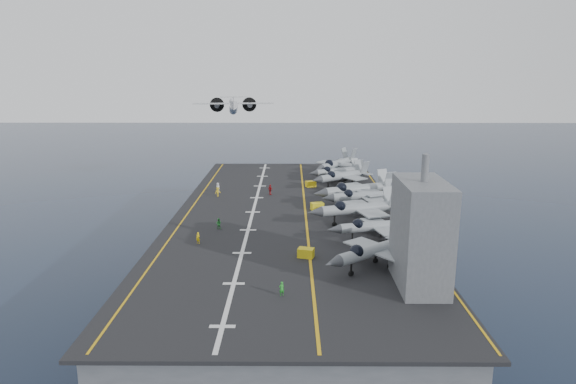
{
  "coord_description": "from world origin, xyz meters",
  "views": [
    {
      "loc": [
        0.53,
        -84.41,
        34.33
      ],
      "look_at": [
        0.0,
        4.0,
        13.0
      ],
      "focal_mm": 32.0,
      "sensor_mm": 36.0,
      "label": 1
    }
  ],
  "objects": [
    {
      "name": "tow_cart_c",
      "position": [
        4.62,
        19.42,
        11.01
      ],
      "size": [
        2.35,
        1.93,
        1.21
      ],
      "primitive_type": null,
      "color": "yellow",
      "rests_on": "flight_deck"
    },
    {
      "name": "deck_edge_stbd",
      "position": [
        18.5,
        0.0,
        10.42
      ],
      "size": [
        0.25,
        90.0,
        0.02
      ],
      "primitive_type": "cube",
      "color": "gold",
      "rests_on": "flight_deck"
    },
    {
      "name": "fighter_jet_7",
      "position": [
        10.98,
        25.92,
        12.61
      ],
      "size": [
        15.06,
        12.84,
        4.42
      ],
      "primitive_type": null,
      "color": "gray",
      "rests_on": "flight_deck"
    },
    {
      "name": "crew_6",
      "position": [
        -0.47,
        -33.08,
        11.21
      ],
      "size": [
        1.15,
        1.01,
        1.61
      ],
      "primitive_type": "imported",
      "color": "green",
      "rests_on": "flight_deck"
    },
    {
      "name": "foul_line",
      "position": [
        3.0,
        0.0,
        10.42
      ],
      "size": [
        0.35,
        90.0,
        0.02
      ],
      "primitive_type": "cube",
      "color": "gold",
      "rests_on": "flight_deck"
    },
    {
      "name": "hull",
      "position": [
        0.0,
        0.0,
        5.0
      ],
      "size": [
        36.0,
        90.0,
        10.0
      ],
      "primitive_type": "cube",
      "color": "#56595E",
      "rests_on": "ground"
    },
    {
      "name": "crew_1",
      "position": [
        -12.49,
        -16.18,
        11.22
      ],
      "size": [
        1.16,
        0.99,
        1.64
      ],
      "primitive_type": "imported",
      "color": "yellow",
      "rests_on": "flight_deck"
    },
    {
      "name": "fighter_jet_6",
      "position": [
        11.29,
        19.43,
        12.9
      ],
      "size": [
        17.27,
        16.23,
        4.99
      ],
      "primitive_type": null,
      "color": "#959DA6",
      "rests_on": "flight_deck"
    },
    {
      "name": "ground",
      "position": [
        0.0,
        0.0,
        0.0
      ],
      "size": [
        500.0,
        500.0,
        0.0
      ],
      "primitive_type": "plane",
      "color": "#142135",
      "rests_on": "ground"
    },
    {
      "name": "fighter_jet_5",
      "position": [
        12.83,
        6.08,
        13.21
      ],
      "size": [
        19.2,
        16.46,
        5.63
      ],
      "primitive_type": null,
      "color": "#959CA5",
      "rests_on": "flight_deck"
    },
    {
      "name": "fighter_jet_8",
      "position": [
        11.06,
        31.59,
        13.16
      ],
      "size": [
        17.76,
        19.09,
        5.52
      ],
      "primitive_type": null,
      "color": "#8E959F",
      "rests_on": "flight_deck"
    },
    {
      "name": "tow_cart_a",
      "position": [
        2.48,
        -21.48,
        11.01
      ],
      "size": [
        2.32,
        1.83,
        1.22
      ],
      "primitive_type": null,
      "color": "gold",
      "rests_on": "flight_deck"
    },
    {
      "name": "fighter_jet_2",
      "position": [
        12.73,
        -14.7,
        12.69
      ],
      "size": [
        14.96,
        11.83,
        4.57
      ],
      "primitive_type": null,
      "color": "#8F989F",
      "rests_on": "flight_deck"
    },
    {
      "name": "tow_cart_b",
      "position": [
        5.09,
        1.62,
        11.03
      ],
      "size": [
        2.4,
        1.9,
        1.26
      ],
      "primitive_type": null,
      "color": "yellow",
      "rests_on": "flight_deck"
    },
    {
      "name": "fighter_jet_3",
      "position": [
        11.41,
        -6.61,
        13.08
      ],
      "size": [
        17.81,
        14.42,
        5.37
      ],
      "primitive_type": null,
      "color": "#959EA4",
      "rests_on": "flight_deck"
    },
    {
      "name": "landing_centerline",
      "position": [
        -6.0,
        0.0,
        10.42
      ],
      "size": [
        0.5,
        90.0,
        0.02
      ],
      "primitive_type": "cube",
      "color": "silver",
      "rests_on": "flight_deck"
    },
    {
      "name": "island_superstructure",
      "position": [
        15.0,
        -30.0,
        17.9
      ],
      "size": [
        5.0,
        10.0,
        15.0
      ],
      "primitive_type": null,
      "color": "#56595E",
      "rests_on": "flight_deck"
    },
    {
      "name": "crew_5",
      "position": [
        -13.96,
        14.33,
        11.38
      ],
      "size": [
        1.19,
        1.39,
        1.97
      ],
      "primitive_type": "imported",
      "color": "silver",
      "rests_on": "flight_deck"
    },
    {
      "name": "crew_2",
      "position": [
        -10.54,
        -9.42,
        11.24
      ],
      "size": [
        1.09,
        0.8,
        1.68
      ],
      "primitive_type": "imported",
      "color": "#268C33",
      "rests_on": "flight_deck"
    },
    {
      "name": "fighter_jet_4",
      "position": [
        13.48,
        2.46,
        12.82
      ],
      "size": [
        15.64,
        12.11,
        4.85
      ],
      "primitive_type": null,
      "color": "#919AA2",
      "rests_on": "flight_deck"
    },
    {
      "name": "crew_3",
      "position": [
        -13.52,
        11.11,
        11.31
      ],
      "size": [
        1.31,
        1.24,
        1.82
      ],
      "primitive_type": "imported",
      "color": "yellow",
      "rests_on": "flight_deck"
    },
    {
      "name": "flight_deck",
      "position": [
        0.0,
        0.0,
        10.2
      ],
      "size": [
        38.0,
        92.0,
        0.4
      ],
      "primitive_type": "cube",
      "color": "black",
      "rests_on": "hull"
    },
    {
      "name": "crew_4",
      "position": [
        -3.51,
        12.49,
        11.41
      ],
      "size": [
        1.43,
        1.44,
        2.03
      ],
      "primitive_type": "imported",
      "color": "#AA1318",
      "rests_on": "flight_deck"
    },
    {
      "name": "transport_plane",
      "position": [
        -15.14,
        56.18,
        23.84
      ],
      "size": [
        23.4,
        17.42,
        5.13
      ],
      "primitive_type": null,
      "color": "#BCBEC0"
    },
    {
      "name": "deck_edge_port",
      "position": [
        -17.0,
        0.0,
        10.42
      ],
      "size": [
        0.25,
        90.0,
        0.02
      ],
      "primitive_type": "cube",
      "color": "gold",
      "rests_on": "flight_deck"
    },
    {
      "name": "fighter_jet_1",
      "position": [
        10.8,
        -25.12,
        12.87
      ],
      "size": [
        17.04,
        16.21,
        4.94
      ],
      "primitive_type": null,
      "color": "#8E959E",
      "rests_on": "flight_deck"
    }
  ]
}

